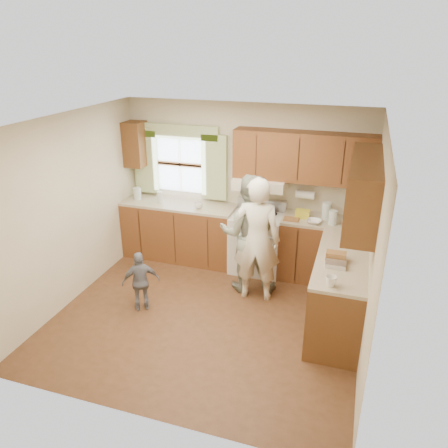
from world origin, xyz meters
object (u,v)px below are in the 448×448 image
(woman_left, at_px, (257,240))
(woman_right, at_px, (249,234))
(stove, at_px, (257,242))
(child, at_px, (141,281))

(woman_left, bearing_deg, woman_right, -57.78)
(stove, distance_m, child, 1.94)
(woman_left, distance_m, child, 1.61)
(woman_right, relative_size, child, 2.04)
(stove, xyz_separation_m, woman_right, (0.01, -0.59, 0.38))
(stove, height_order, child, stove)
(stove, relative_size, child, 1.29)
(woman_left, relative_size, child, 2.09)
(stove, bearing_deg, woman_left, -77.41)
(stove, xyz_separation_m, child, (-1.17, -1.54, -0.05))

